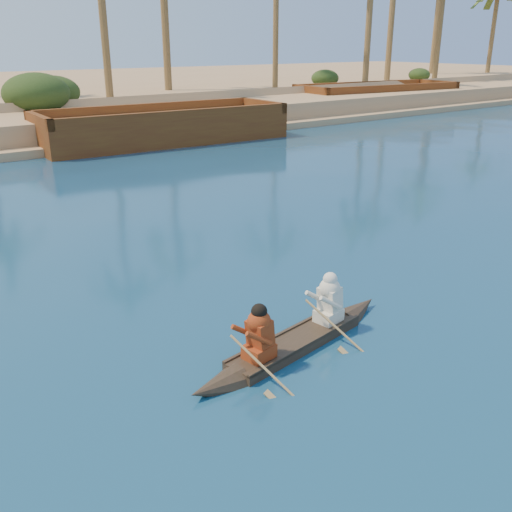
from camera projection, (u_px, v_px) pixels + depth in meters
shrub_cluster at (52, 105)px, 33.18m from camera, size 100.00×6.00×2.40m
canoe at (296, 334)px, 9.21m from camera, size 4.44×1.24×1.21m
barge_mid at (164, 128)px, 28.06m from camera, size 12.30×4.72×2.02m
barge_right at (377, 98)px, 42.88m from camera, size 13.07×5.75×2.11m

